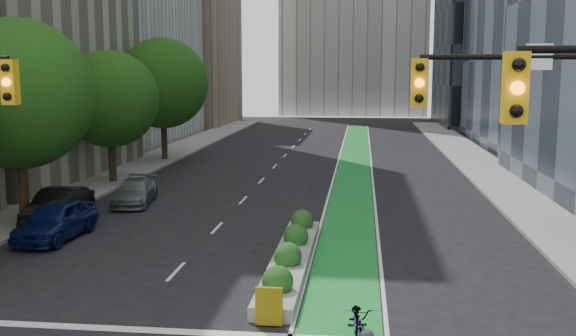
% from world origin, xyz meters
% --- Properties ---
extents(sidewalk_left, '(3.60, 90.00, 0.15)m').
position_xyz_m(sidewalk_left, '(-11.80, 25.00, 0.07)').
color(sidewalk_left, gray).
rests_on(sidewalk_left, ground).
extents(sidewalk_right, '(3.60, 90.00, 0.15)m').
position_xyz_m(sidewalk_right, '(11.80, 25.00, 0.07)').
color(sidewalk_right, gray).
rests_on(sidewalk_right, ground).
extents(bike_lane_paint, '(2.20, 70.00, 0.01)m').
position_xyz_m(bike_lane_paint, '(3.00, 30.00, 0.01)').
color(bike_lane_paint, '#198A31').
rests_on(bike_lane_paint, ground).
extents(building_tan_far, '(14.00, 16.00, 26.00)m').
position_xyz_m(building_tan_far, '(-20.00, 66.00, 13.00)').
color(building_tan_far, tan).
rests_on(building_tan_far, ground).
extents(building_dark_end, '(14.00, 18.00, 28.00)m').
position_xyz_m(building_dark_end, '(20.00, 68.00, 14.00)').
color(building_dark_end, black).
rests_on(building_dark_end, ground).
extents(tree_mid, '(6.40, 6.40, 8.78)m').
position_xyz_m(tree_mid, '(-11.00, 12.00, 5.57)').
color(tree_mid, black).
rests_on(tree_mid, ground).
extents(tree_midfar, '(5.60, 5.60, 7.76)m').
position_xyz_m(tree_midfar, '(-11.00, 22.00, 4.95)').
color(tree_midfar, black).
rests_on(tree_midfar, ground).
extents(tree_far, '(6.60, 6.60, 9.00)m').
position_xyz_m(tree_far, '(-11.00, 32.00, 5.69)').
color(tree_far, black).
rests_on(tree_far, ground).
extents(median_planter, '(1.20, 10.26, 1.10)m').
position_xyz_m(median_planter, '(1.20, 7.04, 0.37)').
color(median_planter, gray).
rests_on(median_planter, ground).
extents(bicycle, '(0.91, 2.15, 1.10)m').
position_xyz_m(bicycle, '(3.49, 0.95, 0.55)').
color(bicycle, gray).
rests_on(bicycle, ground).
extents(parked_car_left_near, '(1.95, 4.53, 1.52)m').
position_xyz_m(parked_car_left_near, '(-8.34, 9.54, 0.76)').
color(parked_car_left_near, '#0C174C').
rests_on(parked_car_left_near, ground).
extents(parked_car_left_mid, '(1.83, 4.62, 1.50)m').
position_xyz_m(parked_car_left_mid, '(-9.50, 12.09, 0.75)').
color(parked_car_left_mid, black).
rests_on(parked_car_left_mid, ground).
extents(parked_car_left_far, '(2.30, 4.46, 1.24)m').
position_xyz_m(parked_car_left_far, '(-7.65, 16.43, 0.62)').
color(parked_car_left_far, '#5A5E60').
rests_on(parked_car_left_far, ground).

